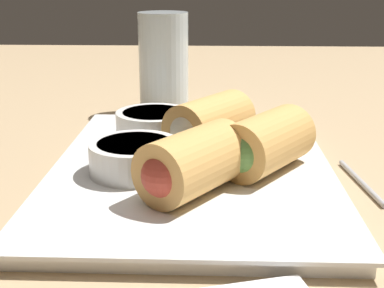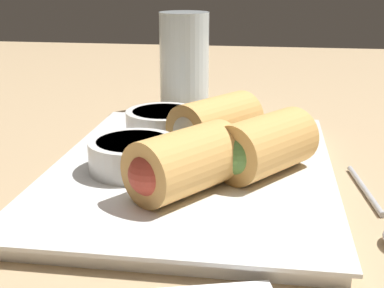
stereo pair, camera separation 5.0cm
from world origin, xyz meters
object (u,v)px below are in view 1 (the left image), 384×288
at_px(serving_plate, 192,173).
at_px(drinking_glass, 164,64).
at_px(dipping_bowl_near, 135,156).
at_px(dipping_bowl_far, 154,123).

height_order(serving_plate, drinking_glass, drinking_glass).
xyz_separation_m(serving_plate, drinking_glass, (0.24, 0.05, 0.06)).
height_order(dipping_bowl_near, drinking_glass, drinking_glass).
relative_size(dipping_bowl_far, drinking_glass, 0.60).
xyz_separation_m(dipping_bowl_near, drinking_glass, (0.26, -0.00, 0.04)).
bearing_deg(dipping_bowl_far, drinking_glass, 0.99).
distance_m(dipping_bowl_far, drinking_glass, 0.16).
bearing_deg(dipping_bowl_near, dipping_bowl_far, -2.95).
bearing_deg(dipping_bowl_near, serving_plate, -69.35).
height_order(dipping_bowl_near, dipping_bowl_far, same).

